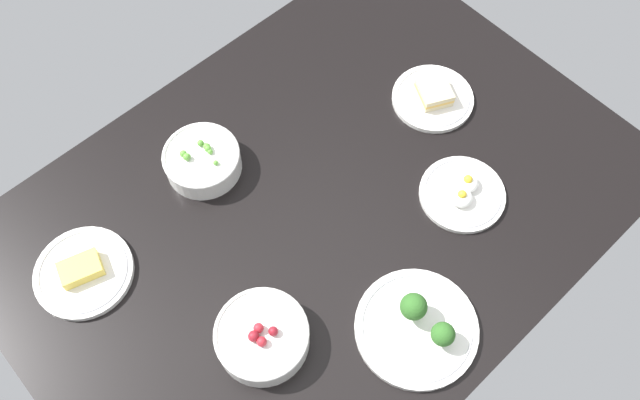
# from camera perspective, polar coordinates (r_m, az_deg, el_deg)

# --- Properties ---
(dining_table) EXTENTS (1.26, 0.91, 0.04)m
(dining_table) POSITION_cam_1_polar(r_m,az_deg,el_deg) (1.33, -0.00, -0.80)
(dining_table) COLOR black
(dining_table) RESTS_ON ground
(plate_sandwich) EXTENTS (0.18, 0.18, 0.04)m
(plate_sandwich) POSITION_cam_1_polar(r_m,az_deg,el_deg) (1.46, 9.89, 8.92)
(plate_sandwich) COLOR white
(plate_sandwich) RESTS_ON dining_table
(bowl_peas) EXTENTS (0.16, 0.16, 0.07)m
(bowl_peas) POSITION_cam_1_polar(r_m,az_deg,el_deg) (1.35, -10.28, 3.45)
(bowl_peas) COLOR white
(bowl_peas) RESTS_ON dining_table
(plate_eggs) EXTENTS (0.17, 0.17, 0.04)m
(plate_eggs) POSITION_cam_1_polar(r_m,az_deg,el_deg) (1.35, 12.41, 0.62)
(plate_eggs) COLOR white
(plate_eggs) RESTS_ON dining_table
(plate_cheese) EXTENTS (0.19, 0.19, 0.04)m
(plate_cheese) POSITION_cam_1_polar(r_m,az_deg,el_deg) (1.32, -20.07, -5.94)
(plate_cheese) COLOR white
(plate_cheese) RESTS_ON dining_table
(bowl_berries) EXTENTS (0.17, 0.17, 0.07)m
(bowl_berries) POSITION_cam_1_polar(r_m,az_deg,el_deg) (1.19, -5.10, -11.84)
(bowl_berries) COLOR white
(bowl_berries) RESTS_ON dining_table
(plate_broccoli) EXTENTS (0.23, 0.23, 0.08)m
(plate_broccoli) POSITION_cam_1_polar(r_m,az_deg,el_deg) (1.22, 8.61, -10.88)
(plate_broccoli) COLOR white
(plate_broccoli) RESTS_ON dining_table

